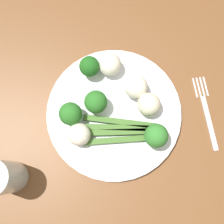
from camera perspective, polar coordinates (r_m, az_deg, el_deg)
name	(u,v)px	position (r m, az deg, el deg)	size (l,w,h in m)	color
ground_plane	(114,156)	(1.32, 0.35, -9.15)	(6.00, 6.00, 0.02)	gray
dining_table	(115,140)	(0.68, 0.67, -5.83)	(1.22, 0.98, 0.73)	brown
plate	(112,113)	(0.59, 0.00, -0.27)	(0.29, 0.29, 0.01)	white
asparagus_bundle	(120,131)	(0.57, 1.65, -4.00)	(0.16, 0.07, 0.01)	#3D6626
broccoli_back	(89,67)	(0.58, -4.76, 9.50)	(0.04, 0.04, 0.05)	#4C7F2B
broccoli_front_left	(156,136)	(0.54, 9.27, -4.94)	(0.05, 0.05, 0.06)	#609E3D
broccoli_near_center	(70,114)	(0.55, -8.71, -0.39)	(0.05, 0.05, 0.06)	#568E33
broccoli_right	(96,102)	(0.55, -3.42, 2.11)	(0.05, 0.05, 0.06)	#568E33
cauliflower_left	(136,87)	(0.57, 5.04, 5.32)	(0.05, 0.05, 0.05)	white
cauliflower_front	(110,65)	(0.59, -0.49, 9.94)	(0.05, 0.05, 0.05)	silver
cauliflower_mid	(149,104)	(0.56, 7.76, 1.59)	(0.05, 0.05, 0.05)	beige
cauliflower_edge	(79,135)	(0.55, -6.93, -4.75)	(0.05, 0.05, 0.05)	silver
fork	(206,112)	(0.63, 19.21, 0.05)	(0.03, 0.17, 0.00)	silver
water_glass	(2,177)	(0.56, -22.02, -12.61)	(0.06, 0.06, 0.11)	silver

